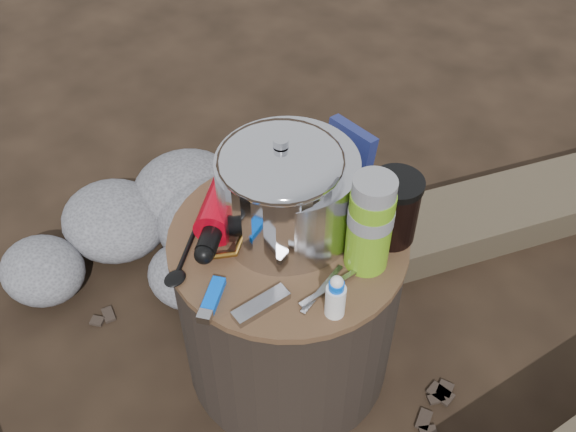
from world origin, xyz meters
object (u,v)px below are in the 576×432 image
Objects in this scene: stump at (288,304)px; travel_mug at (394,209)px; camping_pot at (281,192)px; thermos at (370,224)px; fuel_bottle at (229,190)px.

stump is 0.34m from travel_mug.
travel_mug is at bearing 36.75° from camping_pot.
travel_mug is at bearing 90.26° from thermos.
travel_mug reaches higher than fuel_bottle.
stump is at bearing -164.80° from thermos.
camping_pot is at bearing -26.22° from fuel_bottle.
fuel_bottle is (-0.15, 0.00, 0.25)m from stump.
stump is 2.30× the size of thermos.
camping_pot reaches higher than fuel_bottle.
thermos is at bearing -19.17° from fuel_bottle.
travel_mug is (0.17, 0.12, -0.04)m from camping_pot.
fuel_bottle is at bearing -172.32° from thermos.
fuel_bottle is at bearing -179.37° from camping_pot.
camping_pot reaches higher than thermos.
camping_pot is 0.17m from thermos.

